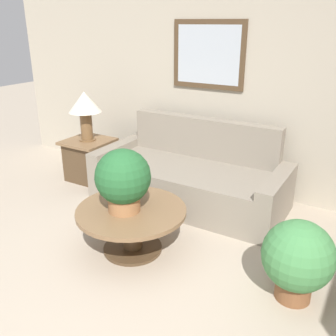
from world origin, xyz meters
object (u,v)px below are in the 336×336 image
at_px(side_table, 89,159).
at_px(potted_plant_on_table, 123,179).
at_px(coffee_table, 132,220).
at_px(couch_main, 190,178).
at_px(table_lamp, 85,106).
at_px(potted_plant_floor, 298,258).

xyz_separation_m(side_table, potted_plant_on_table, (1.50, -1.18, 0.46)).
height_order(coffee_table, side_table, side_table).
distance_m(couch_main, table_lamp, 1.68).
xyz_separation_m(potted_plant_on_table, potted_plant_floor, (1.52, 0.16, -0.38)).
bearing_deg(couch_main, table_lamp, -176.00).
distance_m(coffee_table, potted_plant_floor, 1.49).
distance_m(side_table, potted_plant_on_table, 1.97).
bearing_deg(potted_plant_on_table, potted_plant_floor, 5.93).
height_order(coffee_table, potted_plant_on_table, potted_plant_on_table).
height_order(couch_main, coffee_table, couch_main).
bearing_deg(coffee_table, potted_plant_on_table, -123.61).
distance_m(couch_main, potted_plant_floor, 1.89).
xyz_separation_m(table_lamp, potted_plant_on_table, (1.50, -1.18, -0.27)).
bearing_deg(side_table, coffee_table, -36.14).
bearing_deg(couch_main, potted_plant_floor, -36.56).
xyz_separation_m(table_lamp, potted_plant_floor, (3.03, -1.02, -0.65)).
bearing_deg(potted_plant_on_table, couch_main, 89.75).
bearing_deg(potted_plant_on_table, table_lamp, 141.90).
relative_size(couch_main, coffee_table, 2.23).
relative_size(table_lamp, potted_plant_on_table, 1.12).
relative_size(side_table, potted_plant_floor, 0.89).
bearing_deg(table_lamp, potted_plant_floor, -18.63).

